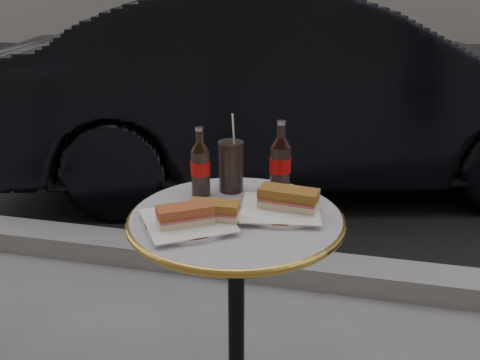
% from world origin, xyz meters
% --- Properties ---
extents(asphalt_road, '(40.00, 8.00, 0.00)m').
position_xyz_m(asphalt_road, '(0.00, 5.00, 0.00)').
color(asphalt_road, black).
rests_on(asphalt_road, ground).
extents(curb, '(40.00, 0.20, 0.12)m').
position_xyz_m(curb, '(0.00, 0.90, 0.05)').
color(curb, gray).
rests_on(curb, ground).
extents(bistro_table, '(0.62, 0.62, 0.73)m').
position_xyz_m(bistro_table, '(0.00, 0.00, 0.37)').
color(bistro_table, '#BAB2C4').
rests_on(bistro_table, ground).
extents(plate_left, '(0.31, 0.31, 0.01)m').
position_xyz_m(plate_left, '(-0.11, -0.10, 0.74)').
color(plate_left, silver).
rests_on(plate_left, bistro_table).
extents(plate_right, '(0.24, 0.24, 0.01)m').
position_xyz_m(plate_right, '(0.12, 0.04, 0.74)').
color(plate_right, silver).
rests_on(plate_right, bistro_table).
extents(sandwich_left_a, '(0.16, 0.14, 0.05)m').
position_xyz_m(sandwich_left_a, '(-0.11, -0.12, 0.77)').
color(sandwich_left_a, '#AA512B').
rests_on(sandwich_left_a, plate_left).
extents(sandwich_left_b, '(0.14, 0.07, 0.05)m').
position_xyz_m(sandwich_left_b, '(-0.05, -0.07, 0.77)').
color(sandwich_left_b, '#976126').
rests_on(sandwich_left_b, plate_left).
extents(sandwich_right, '(0.18, 0.10, 0.06)m').
position_xyz_m(sandwich_right, '(0.14, 0.05, 0.77)').
color(sandwich_right, '#905D24').
rests_on(sandwich_right, plate_right).
extents(cola_bottle_left, '(0.07, 0.07, 0.22)m').
position_xyz_m(cola_bottle_left, '(-0.14, 0.12, 0.84)').
color(cola_bottle_left, black).
rests_on(cola_bottle_left, bistro_table).
extents(cola_bottle_right, '(0.08, 0.08, 0.23)m').
position_xyz_m(cola_bottle_right, '(0.10, 0.18, 0.85)').
color(cola_bottle_right, black).
rests_on(cola_bottle_right, bistro_table).
extents(cola_glass, '(0.11, 0.11, 0.16)m').
position_xyz_m(cola_glass, '(-0.06, 0.18, 0.81)').
color(cola_glass, black).
rests_on(cola_glass, bistro_table).
extents(parked_car, '(2.39, 4.20, 1.31)m').
position_xyz_m(parked_car, '(-0.06, 2.22, 0.65)').
color(parked_car, black).
rests_on(parked_car, ground).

